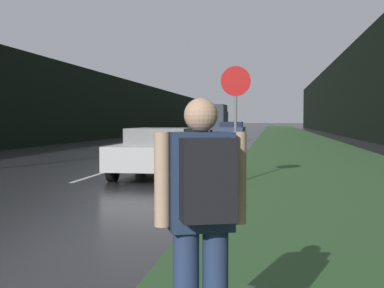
{
  "coord_description": "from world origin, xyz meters",
  "views": [
    {
      "loc": [
        4.89,
        0.48,
        1.54
      ],
      "look_at": [
        2.6,
        15.77,
        0.85
      ],
      "focal_mm": 50.0,
      "sensor_mm": 36.0,
      "label": 1
    }
  ],
  "objects_px": {
    "hitchhiker_with_backpack": "(202,213)",
    "car_passing_far": "(231,131)",
    "car_passing_near": "(160,151)",
    "delivery_truck": "(217,118)",
    "stop_sign": "(236,110)"
  },
  "relations": [
    {
      "from": "delivery_truck",
      "to": "car_passing_far",
      "type": "bearing_deg",
      "value": -81.71
    },
    {
      "from": "car_passing_near",
      "to": "delivery_truck",
      "type": "height_order",
      "value": "delivery_truck"
    },
    {
      "from": "car_passing_far",
      "to": "hitchhiker_with_backpack",
      "type": "bearing_deg",
      "value": 94.03
    },
    {
      "from": "car_passing_near",
      "to": "delivery_truck",
      "type": "bearing_deg",
      "value": -85.91
    },
    {
      "from": "car_passing_near",
      "to": "delivery_truck",
      "type": "xyz_separation_m",
      "value": [
        -3.68,
        51.39,
        1.12
      ]
    },
    {
      "from": "stop_sign",
      "to": "hitchhiker_with_backpack",
      "type": "bearing_deg",
      "value": -87.34
    },
    {
      "from": "stop_sign",
      "to": "car_passing_near",
      "type": "xyz_separation_m",
      "value": [
        -2.18,
        1.47,
        -1.08
      ]
    },
    {
      "from": "hitchhiker_with_backpack",
      "to": "car_passing_far",
      "type": "relative_size",
      "value": 0.39
    },
    {
      "from": "stop_sign",
      "to": "hitchhiker_with_backpack",
      "type": "distance_m",
      "value": 9.74
    },
    {
      "from": "stop_sign",
      "to": "hitchhiker_with_backpack",
      "type": "height_order",
      "value": "stop_sign"
    },
    {
      "from": "hitchhiker_with_backpack",
      "to": "delivery_truck",
      "type": "relative_size",
      "value": 0.22
    },
    {
      "from": "car_passing_near",
      "to": "delivery_truck",
      "type": "distance_m",
      "value": 51.54
    },
    {
      "from": "car_passing_near",
      "to": "hitchhiker_with_backpack",
      "type": "bearing_deg",
      "value": 103.26
    },
    {
      "from": "car_passing_near",
      "to": "car_passing_far",
      "type": "relative_size",
      "value": 1.08
    },
    {
      "from": "stop_sign",
      "to": "car_passing_far",
      "type": "distance_m",
      "value": 27.72
    }
  ]
}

